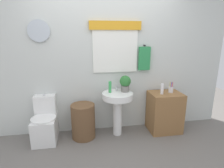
{
  "coord_description": "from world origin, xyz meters",
  "views": [
    {
      "loc": [
        -0.38,
        -1.98,
        1.68
      ],
      "look_at": [
        0.08,
        0.8,
        0.92
      ],
      "focal_mm": 29.43,
      "sensor_mm": 36.0,
      "label": 1
    }
  ],
  "objects": [
    {
      "name": "lotion_bottle",
      "position": [
        0.94,
        0.81,
        0.8
      ],
      "size": [
        0.05,
        0.05,
        0.18
      ],
      "primitive_type": "cylinder",
      "color": "white",
      "rests_on": "wooden_cabinet"
    },
    {
      "name": "soap_bottle",
      "position": [
        0.06,
        0.9,
        0.85
      ],
      "size": [
        0.05,
        0.05,
        0.19
      ],
      "primitive_type": "cylinder",
      "color": "green",
      "rests_on": "pedestal_sink"
    },
    {
      "name": "pedestal_sink",
      "position": [
        0.18,
        0.85,
        0.57
      ],
      "size": [
        0.51,
        0.51,
        0.75
      ],
      "color": "white",
      "rests_on": "ground_plane"
    },
    {
      "name": "laundry_hamper",
      "position": [
        -0.4,
        0.85,
        0.29
      ],
      "size": [
        0.39,
        0.39,
        0.58
      ],
      "primitive_type": "cylinder",
      "color": "brown",
      "rests_on": "ground_plane"
    },
    {
      "name": "faucet",
      "position": [
        0.18,
        0.97,
        0.8
      ],
      "size": [
        0.03,
        0.03,
        0.1
      ],
      "primitive_type": "cylinder",
      "color": "silver",
      "rests_on": "pedestal_sink"
    },
    {
      "name": "toilet",
      "position": [
        -1.01,
        0.88,
        0.28
      ],
      "size": [
        0.38,
        0.51,
        0.74
      ],
      "color": "white",
      "rests_on": "ground_plane"
    },
    {
      "name": "back_wall",
      "position": [
        0.0,
        1.15,
        1.3
      ],
      "size": [
        4.4,
        0.18,
        2.6
      ],
      "color": "silver",
      "rests_on": "ground_plane"
    },
    {
      "name": "wooden_cabinet",
      "position": [
        1.04,
        0.85,
        0.35
      ],
      "size": [
        0.54,
        0.44,
        0.71
      ],
      "primitive_type": "cube",
      "color": "olive",
      "rests_on": "ground_plane"
    },
    {
      "name": "potted_plant",
      "position": [
        0.32,
        0.91,
        0.9
      ],
      "size": [
        0.19,
        0.19,
        0.27
      ],
      "color": "slate",
      "rests_on": "pedestal_sink"
    },
    {
      "name": "toothbrush_cup",
      "position": [
        1.13,
        0.87,
        0.76
      ],
      "size": [
        0.08,
        0.08,
        0.19
      ],
      "color": "silver",
      "rests_on": "wooden_cabinet"
    }
  ]
}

